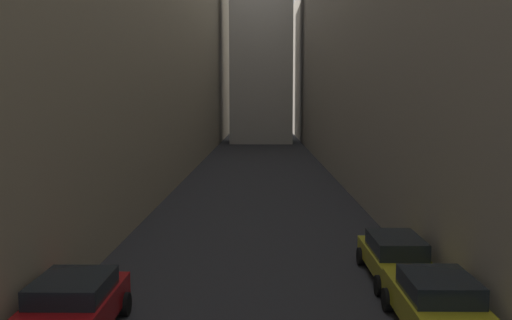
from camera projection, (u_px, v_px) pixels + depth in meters
ground_plane at (260, 173)px, 44.14m from camera, size 264.00×264.00×0.00m
building_block_left at (106, 28)px, 45.05m from camera, size 13.94×108.00×22.98m
building_block_right at (423, 33)px, 44.81m from camera, size 15.11×108.00×22.17m
parked_car_left_third at (73, 306)px, 13.44m from camera, size 2.06×4.03×1.45m
parked_car_right_third at (437, 303)px, 13.57m from camera, size 1.94×4.33×1.50m
parked_car_right_far at (396, 257)px, 17.78m from camera, size 1.88×4.51×1.40m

